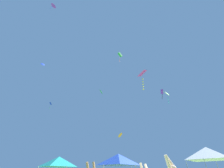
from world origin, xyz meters
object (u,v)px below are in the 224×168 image
object	(u,v)px
canopy_tent_white	(208,153)
kite_lime_diamond	(167,94)
kite_magenta_diamond	(142,74)
canopy_tent_blue	(118,159)
kite_green_box	(120,55)
kite_blue_box	(51,104)
canopy_tent_teal	(58,162)
kite_purple_delta	(54,6)
kite_green_diamond	(101,92)
kite_purple_box	(162,92)
kite_orange_delta	(120,135)
kite_blue_delta	(43,64)

from	to	relation	value
canopy_tent_white	kite_lime_diamond	distance (m)	17.78
kite_lime_diamond	kite_magenta_diamond	bearing A→B (deg)	-125.81
canopy_tent_blue	kite_lime_diamond	bearing A→B (deg)	44.10
kite_green_box	kite_magenta_diamond	distance (m)	11.95
kite_green_box	kite_blue_box	xyz separation A→B (m)	(-16.69, 9.64, -6.95)
canopy_tent_white	kite_magenta_diamond	size ratio (longest dim) A/B	1.30
kite_magenta_diamond	canopy_tent_teal	bearing A→B (deg)	168.91
kite_blue_box	kite_purple_delta	bearing A→B (deg)	-75.50
kite_blue_box	kite_green_diamond	xyz separation A→B (m)	(12.00, 3.72, 5.71)
kite_purple_box	kite_purple_delta	bearing A→B (deg)	-140.03
kite_green_box	kite_purple_delta	world-z (taller)	kite_purple_delta
kite_orange_delta	kite_green_diamond	bearing A→B (deg)	126.96
canopy_tent_white	kite_magenta_diamond	bearing A→B (deg)	-171.67
canopy_tent_white	kite_green_box	xyz separation A→B (m)	(-7.76, 5.20, 19.48)
kite_orange_delta	kite_blue_delta	distance (m)	19.00
kite_green_box	kite_green_diamond	xyz separation A→B (m)	(-4.68, 13.36, -1.23)
kite_blue_box	kite_purple_box	xyz separation A→B (m)	(29.21, 2.33, 4.94)
canopy_tent_white	kite_green_diamond	size ratio (longest dim) A/B	2.99
canopy_tent_teal	kite_blue_delta	world-z (taller)	kite_blue_delta
kite_purple_box	kite_magenta_diamond	size ratio (longest dim) A/B	1.03
kite_blue_box	kite_blue_delta	world-z (taller)	kite_blue_delta
kite_orange_delta	kite_lime_diamond	size ratio (longest dim) A/B	0.40
kite_lime_diamond	kite_purple_delta	xyz separation A→B (m)	(-22.91, -14.64, 9.08)
canopy_tent_blue	kite_magenta_diamond	world-z (taller)	kite_magenta_diamond
kite_green_diamond	kite_magenta_diamond	size ratio (longest dim) A/B	0.44
kite_purple_delta	canopy_tent_blue	bearing A→B (deg)	15.00
kite_green_diamond	canopy_tent_teal	bearing A→B (deg)	-98.40
canopy_tent_blue	kite_purple_box	bearing A→B (deg)	52.16
canopy_tent_teal	kite_blue_box	bearing A→B (deg)	124.34
kite_purple_delta	kite_purple_box	bearing A→B (deg)	39.97
canopy_tent_teal	kite_magenta_diamond	distance (m)	13.95
canopy_tent_blue	canopy_tent_teal	size ratio (longest dim) A/B	1.03
canopy_tent_teal	kite_blue_box	world-z (taller)	kite_blue_box
kite_blue_box	canopy_tent_blue	bearing A→B (deg)	-44.66
canopy_tent_blue	kite_orange_delta	distance (m)	14.00
kite_lime_diamond	canopy_tent_white	bearing A→B (deg)	-105.75
kite_green_box	kite_purple_box	xyz separation A→B (m)	(12.53, 11.97, -2.00)
kite_green_box	kite_purple_box	size ratio (longest dim) A/B	0.78
kite_lime_diamond	kite_purple_delta	world-z (taller)	kite_purple_delta
kite_orange_delta	kite_blue_delta	xyz separation A→B (m)	(-12.92, -11.19, 8.31)
kite_blue_box	kite_magenta_diamond	xyz separation A→B (m)	(18.91, -15.65, -3.14)
canopy_tent_teal	kite_purple_delta	bearing A→B (deg)	-136.78
canopy_tent_teal	kite_orange_delta	bearing A→B (deg)	57.73
canopy_tent_blue	canopy_tent_teal	xyz separation A→B (m)	(-6.09, 1.53, -0.07)
kite_lime_diamond	kite_purple_box	bearing A→B (deg)	74.93
canopy_tent_white	kite_lime_diamond	world-z (taller)	kite_lime_diamond
canopy_tent_teal	canopy_tent_white	bearing A→B (deg)	-4.00
kite_purple_box	kite_magenta_diamond	distance (m)	22.24
kite_blue_box	kite_blue_delta	xyz separation A→B (m)	(3.69, -13.59, 0.47)
canopy_tent_teal	kite_purple_box	bearing A→B (deg)	39.15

